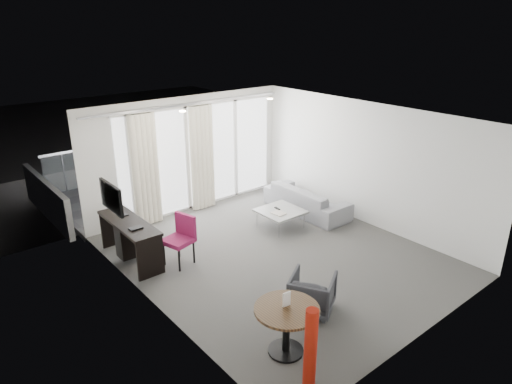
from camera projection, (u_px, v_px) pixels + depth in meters
floor at (276, 255)px, 8.55m from camera, size 5.00×6.00×0.00m
ceiling at (279, 118)px, 7.62m from camera, size 5.00×6.00×0.00m
wall_left at (149, 230)px, 6.60m from camera, size 0.00×6.00×2.60m
wall_right at (366, 164)px, 9.57m from camera, size 0.00×6.00×2.60m
wall_front at (432, 254)px, 5.92m from camera, size 5.00×0.00×2.60m
window_panel at (200, 156)px, 10.45m from camera, size 4.00×0.02×2.38m
window_frame at (200, 156)px, 10.44m from camera, size 4.10×0.06×2.44m
curtain_left at (146, 171)px, 9.47m from camera, size 0.60×0.20×2.38m
curtain_right at (202, 158)px, 10.30m from camera, size 0.60×0.20×2.38m
curtain_track at (190, 104)px, 9.71m from camera, size 4.80×0.04×0.04m
downlight_a at (183, 111)px, 8.24m from camera, size 0.12×0.12×0.02m
downlight_b at (270, 99)px, 9.49m from camera, size 0.12×0.12×0.02m
desk at (131, 241)px, 8.27m from camera, size 0.51×1.63×0.77m
tv at (111, 197)px, 7.66m from camera, size 0.05×0.80×0.50m
desk_chair at (178, 241)px, 8.11m from camera, size 0.60×0.58×0.91m
round_table at (286, 330)px, 5.98m from camera, size 0.92×0.92×0.69m
menu_card at (287, 304)px, 5.89m from camera, size 0.11×0.03×0.20m
red_lamp at (310, 354)px, 5.19m from camera, size 0.29×0.29×1.19m
tub_armchair at (312, 293)px, 6.87m from camera, size 0.89×0.88×0.60m
coffee_table at (280, 219)px, 9.65m from camera, size 0.86×0.86×0.39m
remote at (277, 210)px, 9.66m from camera, size 0.07×0.15×0.02m
magazine at (279, 215)px, 9.43m from camera, size 0.27×0.33×0.02m
sofa at (307, 199)px, 10.37m from camera, size 0.81×2.08×0.61m
terrace_slab at (171, 189)px, 12.00m from camera, size 5.60×3.00×0.12m
rattan_chair_a at (210, 166)px, 12.23m from camera, size 0.75×0.75×0.90m
rattan_chair_b at (192, 158)px, 12.96m from camera, size 0.62×0.62×0.89m
rattan_table at (241, 174)px, 12.14m from camera, size 0.67×0.67×0.52m
balustrade at (144, 157)px, 12.84m from camera, size 5.50×0.06×1.05m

